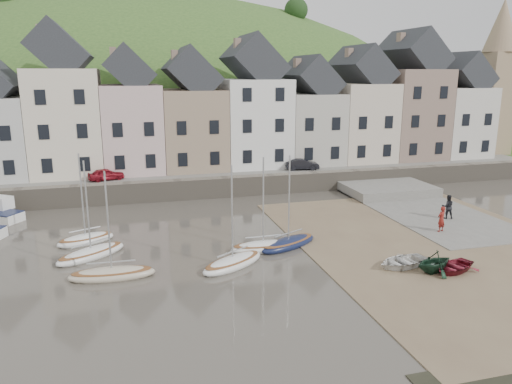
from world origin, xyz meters
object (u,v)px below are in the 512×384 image
object	(u,v)px
sailboat_0	(91,253)
car_right	(302,164)
rowboat_red	(454,266)
rowboat_white	(402,261)
person_dark	(448,207)
rowboat_green	(434,262)
person_red	(441,219)
car_left	(106,174)

from	to	relation	value
sailboat_0	car_right	xyz separation A→B (m)	(19.64, 15.49, 1.89)
rowboat_red	rowboat_white	bearing A→B (deg)	-141.85
rowboat_white	person_dark	distance (m)	11.53
rowboat_green	car_right	distance (m)	23.28
sailboat_0	person_red	bearing A→B (deg)	-3.65
sailboat_0	person_dark	bearing A→B (deg)	2.51
sailboat_0	person_dark	xyz separation A→B (m)	(26.33, 1.16, 0.80)
person_dark	car_left	distance (m)	29.45
sailboat_0	rowboat_red	distance (m)	21.72
rowboat_white	person_dark	xyz separation A→B (m)	(8.58, 7.67, 0.66)
sailboat_0	car_right	world-z (taller)	sailboat_0
rowboat_green	person_red	distance (m)	7.87
car_right	rowboat_white	bearing A→B (deg)	-176.00
sailboat_0	person_dark	distance (m)	26.37
rowboat_white	person_red	bearing A→B (deg)	117.62
rowboat_red	person_dark	world-z (taller)	person_dark
rowboat_white	car_left	size ratio (longest dim) A/B	1.01
sailboat_0	rowboat_red	size ratio (longest dim) A/B	2.16
person_red	car_left	distance (m)	28.83
sailboat_0	rowboat_green	size ratio (longest dim) A/B	2.55
rowboat_white	rowboat_green	bearing A→B (deg)	35.29
person_red	car_right	size ratio (longest dim) A/B	0.55
rowboat_green	person_dark	world-z (taller)	person_dark
rowboat_white	rowboat_red	world-z (taller)	rowboat_white
rowboat_green	car_right	world-z (taller)	car_right
rowboat_green	car_left	distance (m)	29.67
rowboat_green	car_left	xyz separation A→B (m)	(-18.41, 23.22, 1.43)
person_red	rowboat_white	bearing A→B (deg)	20.37
car_right	person_red	bearing A→B (deg)	-157.12
person_dark	car_right	xyz separation A→B (m)	(-6.70, 14.34, 1.10)
sailboat_0	rowboat_green	distance (m)	20.56
sailboat_0	car_right	distance (m)	25.08
car_left	car_right	distance (m)	19.01
rowboat_white	person_red	world-z (taller)	person_red
rowboat_green	car_right	size ratio (longest dim) A/B	0.74
sailboat_0	person_dark	world-z (taller)	sailboat_0
rowboat_red	person_dark	xyz separation A→B (m)	(6.11, 9.07, 0.69)
rowboat_white	car_right	world-z (taller)	car_right
sailboat_0	rowboat_white	xyz separation A→B (m)	(17.75, -6.52, 0.13)
person_red	car_right	bearing A→B (deg)	-94.86
sailboat_0	rowboat_white	bearing A→B (deg)	-20.16
rowboat_white	rowboat_green	size ratio (longest dim) A/B	1.31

